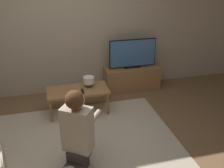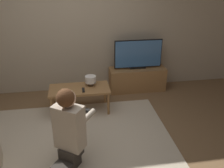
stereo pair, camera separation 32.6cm
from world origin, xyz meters
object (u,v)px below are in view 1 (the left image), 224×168
(tv, at_px, (133,54))
(person_kneeling, at_px, (77,130))
(coffee_table, at_px, (78,92))
(table_lamp, at_px, (89,81))

(tv, distance_m, person_kneeling, 2.35)
(coffee_table, bearing_deg, person_kneeling, -97.43)
(coffee_table, xyz_separation_m, table_lamp, (0.19, 0.07, 0.15))
(coffee_table, xyz_separation_m, person_kneeling, (-0.17, -1.27, 0.15))
(coffee_table, relative_size, table_lamp, 5.48)
(coffee_table, bearing_deg, table_lamp, 20.50)
(tv, distance_m, coffee_table, 1.38)
(tv, height_order, person_kneeling, person_kneeling)
(person_kneeling, bearing_deg, table_lamp, -70.70)
(tv, height_order, table_lamp, tv)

